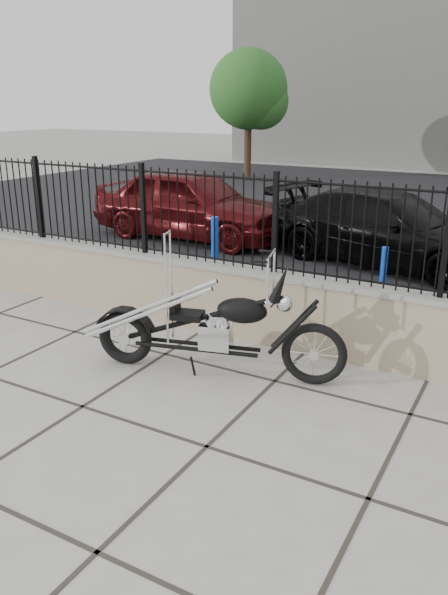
% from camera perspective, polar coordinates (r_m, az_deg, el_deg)
% --- Properties ---
extents(ground_plane, '(90.00, 90.00, 0.00)m').
position_cam_1_polar(ground_plane, '(6.28, -13.75, -10.40)').
color(ground_plane, '#99968E').
rests_on(ground_plane, ground).
extents(parking_lot, '(30.00, 30.00, 0.00)m').
position_cam_1_polar(parking_lot, '(17.13, 15.88, 8.03)').
color(parking_lot, black).
rests_on(parking_lot, ground).
extents(retaining_wall, '(14.00, 0.36, 0.96)m').
position_cam_1_polar(retaining_wall, '(7.91, -1.78, 0.19)').
color(retaining_wall, gray).
rests_on(retaining_wall, ground_plane).
extents(iron_fence, '(14.00, 0.08, 1.20)m').
position_cam_1_polar(iron_fence, '(7.63, -1.86, 7.90)').
color(iron_fence, black).
rests_on(iron_fence, retaining_wall).
extents(chopper_motorcycle, '(2.82, 1.19, 1.67)m').
position_cam_1_polar(chopper_motorcycle, '(6.48, -1.30, -0.75)').
color(chopper_motorcycle, black).
rests_on(chopper_motorcycle, ground_plane).
extents(car_red, '(4.69, 1.99, 1.58)m').
position_cam_1_polar(car_red, '(13.26, -3.23, 9.20)').
color(car_red, '#4C0A0D').
rests_on(car_red, parking_lot).
extents(car_black, '(5.12, 3.01, 1.39)m').
position_cam_1_polar(car_black, '(11.50, 15.87, 6.53)').
color(car_black, black).
rests_on(car_black, parking_lot).
extents(bollard_a, '(0.16, 0.16, 1.10)m').
position_cam_1_polar(bollard_a, '(10.20, -0.90, 4.90)').
color(bollard_a, '#0D2BD1').
rests_on(bollard_a, ground_plane).
extents(bollard_b, '(0.13, 0.13, 0.87)m').
position_cam_1_polar(bollard_b, '(9.36, 15.37, 2.22)').
color(bollard_b, '#0B19AD').
rests_on(bollard_b, ground_plane).
extents(tree_left, '(2.99, 2.99, 5.04)m').
position_cam_1_polar(tree_left, '(23.47, 2.43, 20.12)').
color(tree_left, '#382619').
rests_on(tree_left, ground_plane).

